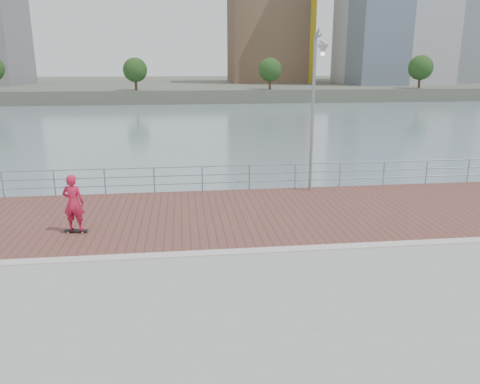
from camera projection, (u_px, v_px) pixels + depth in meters
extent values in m
plane|color=slate|center=(248.00, 313.00, 14.31)|extent=(400.00, 400.00, 0.00)
cube|color=brown|center=(235.00, 214.00, 17.22)|extent=(40.00, 6.80, 0.02)
cube|color=#B7B5AD|center=(248.00, 251.00, 13.77)|extent=(40.00, 0.40, 0.06)
cube|color=#4C5142|center=(187.00, 85.00, 131.14)|extent=(320.00, 95.00, 2.50)
cylinder|color=#8C9EA8|center=(3.00, 185.00, 19.23)|extent=(0.06, 0.06, 1.10)
cylinder|color=#8C9EA8|center=(54.00, 183.00, 19.48)|extent=(0.06, 0.06, 1.10)
cylinder|color=#8C9EA8|center=(105.00, 182.00, 19.72)|extent=(0.06, 0.06, 1.10)
cylinder|color=#8C9EA8|center=(154.00, 180.00, 19.96)|extent=(0.06, 0.06, 1.10)
cylinder|color=#8C9EA8|center=(202.00, 179.00, 20.20)|extent=(0.06, 0.06, 1.10)
cylinder|color=#8C9EA8|center=(249.00, 178.00, 20.45)|extent=(0.06, 0.06, 1.10)
cylinder|color=#8C9EA8|center=(295.00, 176.00, 20.69)|extent=(0.06, 0.06, 1.10)
cylinder|color=#8C9EA8|center=(340.00, 175.00, 20.93)|extent=(0.06, 0.06, 1.10)
cylinder|color=#8C9EA8|center=(384.00, 174.00, 21.18)|extent=(0.06, 0.06, 1.10)
cylinder|color=#8C9EA8|center=(426.00, 172.00, 21.42)|extent=(0.06, 0.06, 1.10)
cylinder|color=#8C9EA8|center=(468.00, 171.00, 21.66)|extent=(0.06, 0.06, 1.10)
cylinder|color=#8C9EA8|center=(226.00, 166.00, 20.18)|extent=(39.00, 0.05, 0.05)
cylinder|color=#8C9EA8|center=(226.00, 174.00, 20.28)|extent=(39.00, 0.05, 0.05)
cylinder|color=#8C9EA8|center=(226.00, 182.00, 20.38)|extent=(39.00, 0.05, 0.05)
cylinder|color=gray|center=(312.00, 118.00, 19.57)|extent=(0.13, 0.13, 6.36)
cylinder|color=gray|center=(319.00, 37.00, 18.22)|extent=(0.08, 1.06, 0.08)
cone|color=#B2B2AD|center=(323.00, 42.00, 17.77)|extent=(0.47, 0.47, 0.37)
cube|color=black|center=(76.00, 230.00, 15.32)|extent=(0.78, 0.32, 0.03)
cylinder|color=beige|center=(68.00, 232.00, 15.28)|extent=(0.06, 0.05, 0.06)
cylinder|color=beige|center=(83.00, 232.00, 15.26)|extent=(0.06, 0.05, 0.06)
cylinder|color=beige|center=(70.00, 231.00, 15.41)|extent=(0.06, 0.05, 0.06)
cylinder|color=beige|center=(84.00, 231.00, 15.39)|extent=(0.06, 0.05, 0.06)
imported|color=#BE193B|center=(73.00, 203.00, 15.07)|extent=(0.75, 0.56, 1.87)
cube|color=brown|center=(266.00, 22.00, 117.28)|extent=(18.00, 18.00, 29.52)
cylinder|color=#473323|center=(136.00, 81.00, 85.65)|extent=(0.50, 0.50, 3.41)
sphere|color=#193814|center=(135.00, 70.00, 85.13)|extent=(4.38, 4.38, 4.38)
cylinder|color=#473323|center=(270.00, 80.00, 88.61)|extent=(0.50, 0.50, 3.40)
sphere|color=#193814|center=(270.00, 70.00, 88.09)|extent=(4.37, 4.37, 4.37)
cylinder|color=#473323|center=(420.00, 79.00, 92.12)|extent=(0.50, 0.50, 3.71)
sphere|color=#193814|center=(421.00, 68.00, 91.56)|extent=(4.77, 4.77, 4.77)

